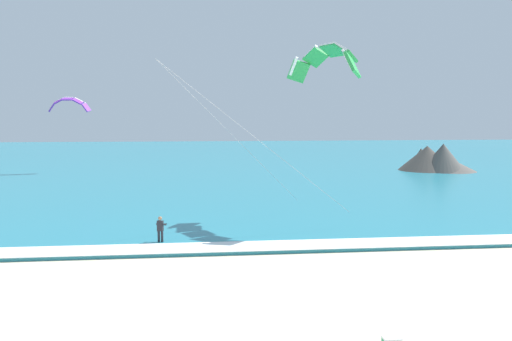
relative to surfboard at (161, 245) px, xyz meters
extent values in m
plane|color=beige|center=(2.84, -12.70, -0.03)|extent=(200.00, 200.00, 0.00)
cube|color=teal|center=(2.84, 57.44, 0.07)|extent=(200.00, 120.00, 0.20)
cube|color=white|center=(2.84, -1.56, 0.19)|extent=(200.00, 2.16, 0.04)
ellipsoid|color=#239EC6|center=(0.00, 0.00, 0.00)|extent=(0.83, 1.47, 0.05)
cube|color=black|center=(0.00, 0.24, 0.04)|extent=(0.17, 0.10, 0.04)
cube|color=black|center=(0.00, -0.24, 0.04)|extent=(0.17, 0.10, 0.04)
cylinder|color=#232328|center=(-0.10, 0.03, 0.39)|extent=(0.14, 0.14, 0.84)
cylinder|color=#232328|center=(0.10, -0.03, 0.39)|extent=(0.14, 0.14, 0.84)
cube|color=#232328|center=(0.00, 0.00, 1.11)|extent=(0.38, 0.29, 0.60)
sphere|color=#9E704C|center=(0.00, 0.00, 1.55)|extent=(0.22, 0.22, 0.22)
cylinder|color=#232328|center=(-0.13, 0.21, 1.16)|extent=(0.23, 0.51, 0.22)
cylinder|color=#232328|center=(0.22, 0.10, 1.16)|extent=(0.23, 0.51, 0.22)
cylinder|color=black|center=(0.11, 0.36, 1.16)|extent=(0.54, 0.19, 0.04)
cube|color=#3F3F42|center=(0.03, 0.11, 0.89)|extent=(0.14, 0.11, 0.10)
cube|color=green|center=(11.86, 2.62, 10.56)|extent=(1.25, 1.80, 1.71)
cube|color=white|center=(11.46, 2.42, 10.90)|extent=(0.58, 0.95, 1.31)
cube|color=green|center=(11.83, 3.97, 11.48)|extent=(1.53, 1.97, 1.43)
cube|color=white|center=(11.44, 3.77, 11.82)|extent=(0.78, 1.28, 0.86)
cube|color=green|center=(11.33, 5.49, 11.81)|extent=(1.70, 1.87, 0.82)
cube|color=white|center=(10.93, 5.29, 12.15)|extent=(0.85, 1.40, 0.22)
cube|color=green|center=(10.45, 6.82, 11.48)|extent=(1.73, 1.52, 1.43)
cube|color=white|center=(10.05, 6.63, 11.82)|extent=(0.77, 1.26, 0.86)
cube|color=green|center=(9.41, 7.68, 10.56)|extent=(1.59, 0.97, 1.71)
cube|color=white|center=(9.01, 7.49, 10.90)|extent=(0.57, 0.87, 1.31)
cylinder|color=#B2B2B7|center=(5.88, 1.49, 5.87)|extent=(11.99, 2.27, 9.40)
cylinder|color=#B2B2B7|center=(4.65, 4.02, 5.87)|extent=(9.54, 7.34, 9.40)
cube|color=purple|center=(-16.63, 39.44, 8.43)|extent=(1.01, 1.01, 1.23)
cube|color=white|center=(-16.60, 39.84, 8.62)|extent=(0.76, 0.21, 1.01)
cube|color=purple|center=(-15.68, 39.12, 9.23)|extent=(1.21, 1.02, 0.95)
cube|color=white|center=(-15.66, 39.51, 9.41)|extent=(1.06, 0.23, 0.65)
cube|color=purple|center=(-14.45, 38.95, 9.51)|extent=(1.23, 1.02, 0.46)
cube|color=white|center=(-14.43, 39.35, 9.70)|extent=(1.13, 0.24, 0.15)
cube|color=purple|center=(-13.21, 38.99, 9.23)|extent=(1.31, 1.01, 0.95)
cube|color=white|center=(-13.19, 39.38, 9.41)|extent=(1.07, 0.23, 0.65)
cube|color=purple|center=(-12.24, 39.21, 8.43)|extent=(1.10, 0.99, 1.23)
cube|color=white|center=(-12.22, 39.61, 8.62)|extent=(0.77, 0.22, 1.01)
cone|color=#56514C|center=(33.65, 34.30, 1.88)|extent=(6.09, 6.09, 3.81)
cone|color=#665B51|center=(32.08, 37.53, 1.48)|extent=(3.77, 3.77, 3.02)
cone|color=#47423D|center=(32.17, 35.81, 1.69)|extent=(7.86, 7.86, 3.44)
cone|color=#56514C|center=(34.65, 34.60, 0.92)|extent=(7.72, 7.72, 1.89)
cube|color=white|center=(8.34, -14.14, 0.34)|extent=(0.58, 0.38, 0.06)
camera|label=1|loc=(2.37, -29.26, 7.38)|focal=36.07mm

